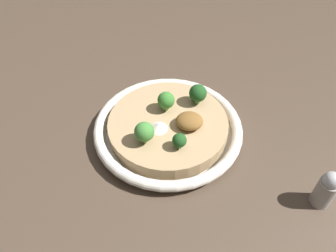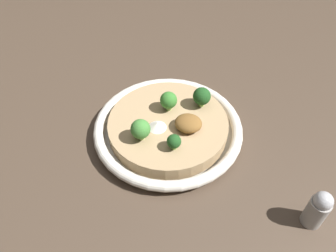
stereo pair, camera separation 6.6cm
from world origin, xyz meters
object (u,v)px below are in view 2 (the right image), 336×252
(pepper_shaker, at_px, (318,209))
(broccoli_front, at_px, (141,129))
(risotto_bowl, at_px, (168,128))
(broccoli_back_right, at_px, (202,97))
(broccoli_back, at_px, (169,101))
(broccoli_front_right, at_px, (174,142))

(pepper_shaker, bearing_deg, broccoli_front, 166.21)
(risotto_bowl, xyz_separation_m, broccoli_back_right, (0.06, 0.06, 0.05))
(broccoli_front, distance_m, broccoli_back, 0.10)
(risotto_bowl, relative_size, pepper_shaker, 3.75)
(broccoli_front_right, distance_m, broccoli_back, 0.10)
(risotto_bowl, height_order, broccoli_front_right, broccoli_front_right)
(broccoli_front, distance_m, pepper_shaker, 0.33)
(risotto_bowl, relative_size, broccoli_back_right, 6.87)
(risotto_bowl, distance_m, pepper_shaker, 0.31)
(broccoli_front_right, height_order, broccoli_back, broccoli_back)
(broccoli_back_right, relative_size, broccoli_front_right, 1.37)
(broccoli_back_right, distance_m, broccoli_front, 0.15)
(broccoli_front, xyz_separation_m, broccoli_front_right, (0.07, -0.01, -0.01))
(broccoli_front_right, bearing_deg, risotto_bowl, 112.42)
(broccoli_front, bearing_deg, broccoli_front_right, -7.27)
(risotto_bowl, bearing_deg, broccoli_front_right, -67.58)
(broccoli_back_right, height_order, broccoli_front, same)
(broccoli_back, relative_size, pepper_shaker, 0.52)
(broccoli_front, height_order, pepper_shaker, broccoli_front)
(broccoli_front_right, xyz_separation_m, broccoli_back, (-0.03, 0.10, 0.01))
(risotto_bowl, xyz_separation_m, broccoli_front_right, (0.03, -0.06, 0.04))
(broccoli_front_right, relative_size, pepper_shaker, 0.40)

